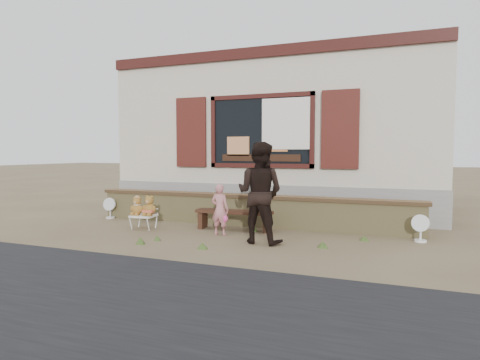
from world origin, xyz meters
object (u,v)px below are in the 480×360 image
at_px(bench, 234,216).
at_px(folding_chair, 144,216).
at_px(teddy_bear_left, 137,205).
at_px(adult, 260,193).
at_px(child, 220,209).
at_px(teddy_bear_right, 150,205).

height_order(bench, folding_chair, bench).
relative_size(bench, folding_chair, 3.18).
relative_size(teddy_bear_left, adult, 0.22).
distance_m(folding_chair, adult, 2.70).
xyz_separation_m(bench, adult, (0.82, -0.88, 0.58)).
xyz_separation_m(teddy_bear_left, child, (1.84, -0.00, 0.01)).
xyz_separation_m(bench, teddy_bear_left, (-1.92, -0.53, 0.18)).
xyz_separation_m(folding_chair, adult, (2.60, -0.36, 0.61)).
distance_m(child, adult, 1.04).
bearing_deg(adult, folding_chair, -1.38).
bearing_deg(child, teddy_bear_left, 4.19).
bearing_deg(teddy_bear_right, teddy_bear_left, -180.00).
xyz_separation_m(teddy_bear_right, adult, (2.46, -0.37, 0.38)).
distance_m(teddy_bear_right, adult, 2.52).
bearing_deg(teddy_bear_right, adult, -13.98).
height_order(folding_chair, teddy_bear_right, teddy_bear_right).
bearing_deg(bench, child, -100.84).
height_order(child, adult, adult).
bearing_deg(child, folding_chair, 3.74).
relative_size(teddy_bear_right, adult, 0.24).
distance_m(folding_chair, child, 1.72).
relative_size(folding_chair, teddy_bear_right, 1.19).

